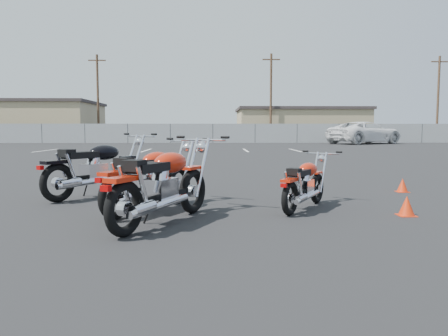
{
  "coord_description": "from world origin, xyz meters",
  "views": [
    {
      "loc": [
        0.03,
        -6.32,
        1.26
      ],
      "look_at": [
        0.2,
        0.6,
        0.65
      ],
      "focal_mm": 35.0,
      "sensor_mm": 36.0,
      "label": 1
    }
  ],
  "objects_px": {
    "motorcycle_third_red": "(163,185)",
    "motorcycle_rear_red": "(305,184)",
    "motorcycle_front_red": "(150,179)",
    "motorcycle_second_black": "(96,168)",
    "white_van": "(365,126)"
  },
  "relations": [
    {
      "from": "motorcycle_third_red",
      "to": "motorcycle_rear_red",
      "type": "distance_m",
      "value": 2.37
    },
    {
      "from": "motorcycle_front_red",
      "to": "motorcycle_second_black",
      "type": "xyz_separation_m",
      "value": [
        -1.23,
        1.5,
        0.03
      ]
    },
    {
      "from": "motorcycle_front_red",
      "to": "white_van",
      "type": "relative_size",
      "value": 0.27
    },
    {
      "from": "motorcycle_second_black",
      "to": "white_van",
      "type": "bearing_deg",
      "value": 62.53
    },
    {
      "from": "motorcycle_second_black",
      "to": "motorcycle_third_red",
      "type": "bearing_deg",
      "value": -57.76
    },
    {
      "from": "motorcycle_second_black",
      "to": "motorcycle_rear_red",
      "type": "height_order",
      "value": "motorcycle_second_black"
    },
    {
      "from": "motorcycle_rear_red",
      "to": "motorcycle_second_black",
      "type": "bearing_deg",
      "value": 159.14
    },
    {
      "from": "motorcycle_rear_red",
      "to": "white_van",
      "type": "distance_m",
      "value": 33.48
    },
    {
      "from": "motorcycle_second_black",
      "to": "motorcycle_rear_red",
      "type": "relative_size",
      "value": 1.29
    },
    {
      "from": "motorcycle_front_red",
      "to": "motorcycle_third_red",
      "type": "xyz_separation_m",
      "value": [
        0.3,
        -0.92,
        0.02
      ]
    },
    {
      "from": "motorcycle_second_black",
      "to": "white_van",
      "type": "xyz_separation_m",
      "value": [
        15.54,
        29.88,
        0.99
      ]
    },
    {
      "from": "motorcycle_front_red",
      "to": "white_van",
      "type": "distance_m",
      "value": 34.51
    },
    {
      "from": "motorcycle_second_black",
      "to": "motorcycle_rear_red",
      "type": "xyz_separation_m",
      "value": [
        3.65,
        -1.39,
        -0.13
      ]
    },
    {
      "from": "motorcycle_third_red",
      "to": "motorcycle_rear_red",
      "type": "bearing_deg",
      "value": 25.95
    },
    {
      "from": "motorcycle_second_black",
      "to": "motorcycle_third_red",
      "type": "xyz_separation_m",
      "value": [
        1.53,
        -2.43,
        -0.01
      ]
    }
  ]
}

